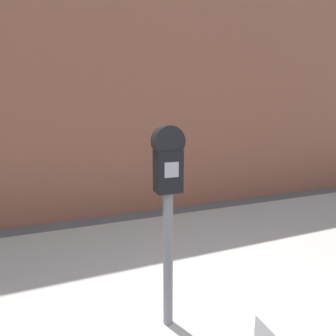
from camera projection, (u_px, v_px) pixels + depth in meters
sidewalk at (162, 266)px, 3.09m from camera, size 24.00×2.80×0.10m
building_facade at (120, 61)px, 4.59m from camera, size 24.00×0.30×5.53m
parking_meter at (168, 193)px, 1.95m from camera, size 0.23×0.14×1.60m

